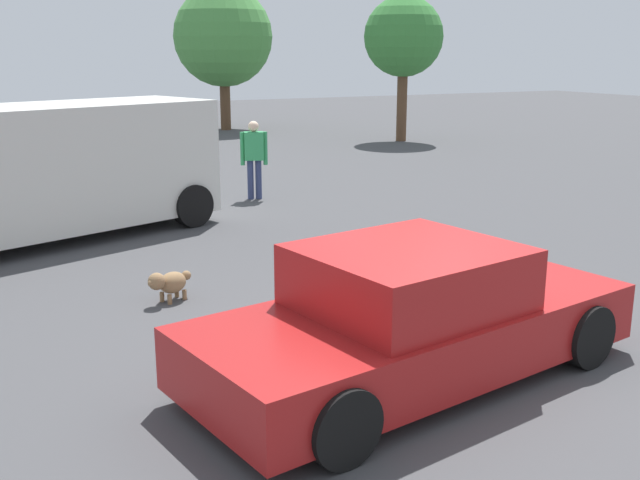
{
  "coord_description": "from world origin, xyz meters",
  "views": [
    {
      "loc": [
        -4.04,
        -5.66,
        3.04
      ],
      "look_at": [
        -0.26,
        1.88,
        0.9
      ],
      "focal_mm": 41.78,
      "sensor_mm": 36.0,
      "label": 1
    }
  ],
  "objects_px": {
    "sedan_foreground": "(412,318)",
    "dog": "(169,282)",
    "van_white": "(53,167)",
    "pedestrian": "(254,153)"
  },
  "relations": [
    {
      "from": "van_white",
      "to": "pedestrian",
      "type": "bearing_deg",
      "value": 2.95
    },
    {
      "from": "van_white",
      "to": "pedestrian",
      "type": "distance_m",
      "value": 4.54
    },
    {
      "from": "pedestrian",
      "to": "sedan_foreground",
      "type": "bearing_deg",
      "value": -174.46
    },
    {
      "from": "dog",
      "to": "pedestrian",
      "type": "distance_m",
      "value": 6.76
    },
    {
      "from": "dog",
      "to": "van_white",
      "type": "bearing_deg",
      "value": -103.8
    },
    {
      "from": "sedan_foreground",
      "to": "dog",
      "type": "bearing_deg",
      "value": 104.86
    },
    {
      "from": "sedan_foreground",
      "to": "van_white",
      "type": "xyz_separation_m",
      "value": [
        -2.24,
        7.28,
        0.6
      ]
    },
    {
      "from": "dog",
      "to": "pedestrian",
      "type": "xyz_separation_m",
      "value": [
        3.45,
        5.77,
        0.72
      ]
    },
    {
      "from": "pedestrian",
      "to": "dog",
      "type": "bearing_deg",
      "value": 167.07
    },
    {
      "from": "van_white",
      "to": "sedan_foreground",
      "type": "bearing_deg",
      "value": -91.88
    }
  ]
}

